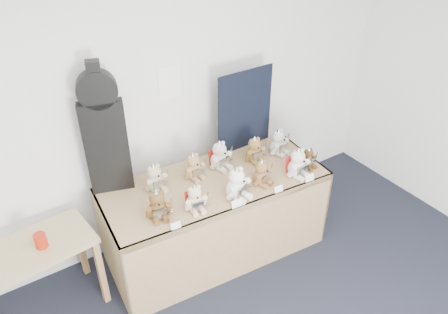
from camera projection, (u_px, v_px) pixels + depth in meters
room_shell at (170, 83)px, 3.75m from camera, size 6.00×6.00×6.00m
display_table at (219, 202)px, 3.86m from camera, size 2.04×0.99×0.83m
side_table at (37, 259)px, 3.36m from camera, size 0.92×0.58×0.73m
guitar_case at (104, 131)px, 3.43m from camera, size 0.36×0.20×1.14m
navy_board at (245, 110)px, 4.08m from camera, size 0.59×0.03×0.79m
red_cup at (41, 241)px, 3.26m from camera, size 0.09×0.09×0.12m
teddy_front_far_left at (158, 206)px, 3.37m from camera, size 0.23×0.20×0.28m
teddy_front_left at (195, 199)px, 3.45m from camera, size 0.21×0.18×0.26m
teddy_front_centre at (237, 184)px, 3.57m from camera, size 0.26×0.24×0.32m
teddy_front_right at (262, 173)px, 3.74m from camera, size 0.22×0.19×0.26m
teddy_front_far_right at (298, 164)px, 3.83m from camera, size 0.25×0.21×0.30m
teddy_front_end at (308, 159)px, 3.96m from camera, size 0.18×0.15×0.22m
teddy_back_left at (155, 178)px, 3.67m from camera, size 0.23×0.20×0.28m
teddy_back_centre_left at (194, 167)px, 3.81m from camera, size 0.22×0.19×0.27m
teddy_back_centre_right at (220, 156)px, 3.94m from camera, size 0.25×0.22×0.30m
teddy_back_right at (255, 150)px, 4.04m from camera, size 0.22×0.18×0.27m
teddy_back_end at (279, 143)px, 4.14m from camera, size 0.24×0.21×0.28m
entry_card_a at (176, 226)px, 3.30m from camera, size 0.08×0.02×0.06m
entry_card_b at (237, 203)px, 3.51m from camera, size 0.09×0.03×0.07m
entry_card_c at (279, 189)px, 3.67m from camera, size 0.08×0.02×0.06m
entry_card_d at (310, 178)px, 3.80m from camera, size 0.09×0.03×0.06m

